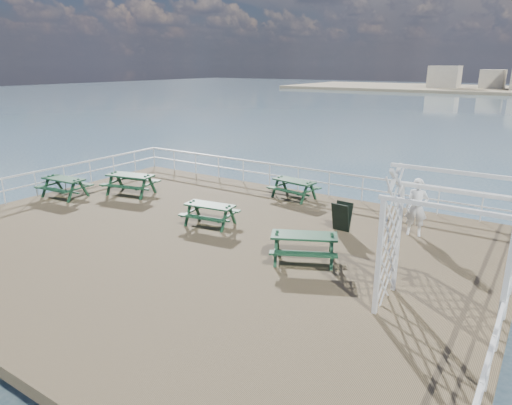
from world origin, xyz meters
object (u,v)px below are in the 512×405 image
object	(u,v)px
picnic_table_a	(64,183)
person	(417,207)
picnic_table_c	(210,210)
trellis_arbor	(446,255)
picnic_table_d	(130,180)
picnic_table_b	(294,185)
picnic_table_e	(304,242)

from	to	relation	value
picnic_table_a	person	xyz separation A→B (m)	(13.57, 3.57, 0.36)
picnic_table_a	picnic_table_c	bearing A→B (deg)	0.51
picnic_table_a	trellis_arbor	size ratio (longest dim) A/B	0.60
picnic_table_c	picnic_table_d	bearing A→B (deg)	159.31
picnic_table_a	picnic_table_c	xyz separation A→B (m)	(7.34, 0.65, -0.05)
picnic_table_b	trellis_arbor	bearing A→B (deg)	-33.14
trellis_arbor	picnic_table_b	bearing A→B (deg)	138.52
picnic_table_e	trellis_arbor	world-z (taller)	trellis_arbor
picnic_table_a	picnic_table_d	size ratio (longest dim) A/B	0.87
picnic_table_c	picnic_table_e	size ratio (longest dim) A/B	0.82
picnic_table_b	picnic_table_e	size ratio (longest dim) A/B	0.86
picnic_table_d	trellis_arbor	size ratio (longest dim) A/B	0.69
picnic_table_c	picnic_table_e	distance (m)	4.25
picnic_table_d	trellis_arbor	distance (m)	13.75
picnic_table_d	picnic_table_e	distance (m)	9.69
picnic_table_a	person	distance (m)	14.04
picnic_table_e	trellis_arbor	distance (m)	4.14
picnic_table_b	person	world-z (taller)	person
trellis_arbor	picnic_table_d	bearing A→B (deg)	167.15
picnic_table_b	picnic_table_c	distance (m)	4.59
picnic_table_e	person	xyz separation A→B (m)	(2.08, 3.82, 0.37)
person	picnic_table_a	bearing A→B (deg)	-177.02
picnic_table_e	person	distance (m)	4.37
picnic_table_b	picnic_table_e	xyz separation A→B (m)	(3.31, -5.41, 0.02)
picnic_table_d	picnic_table_e	xyz separation A→B (m)	(9.46, -2.08, -0.05)
person	picnic_table_c	bearing A→B (deg)	-166.65
picnic_table_c	trellis_arbor	distance (m)	8.33
picnic_table_c	trellis_arbor	xyz separation A→B (m)	(8.06, -1.90, 0.94)
picnic_table_a	picnic_table_b	xyz separation A→B (m)	(8.18, 5.16, -0.03)
picnic_table_a	picnic_table_d	bearing A→B (deg)	37.46
picnic_table_e	trellis_arbor	size ratio (longest dim) A/B	0.70
picnic_table_a	picnic_table_e	xyz separation A→B (m)	(11.49, -0.25, -0.01)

